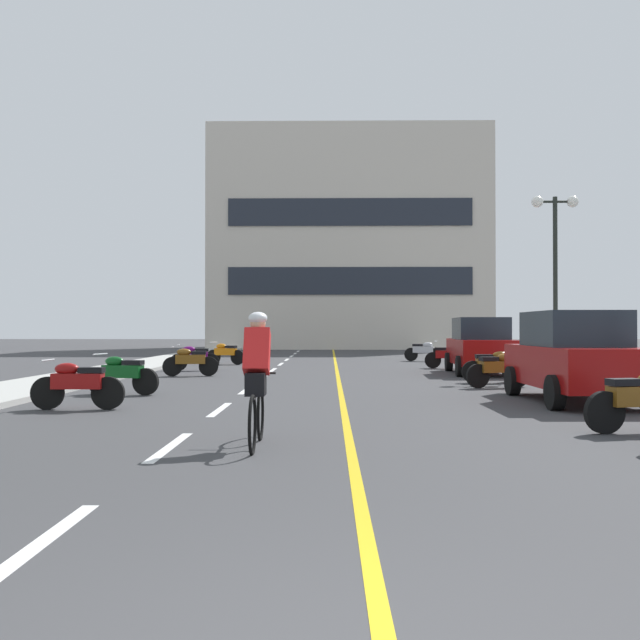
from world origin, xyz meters
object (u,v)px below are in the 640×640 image
Objects in this scene: motorcycle_4 at (122,374)px; motorcycle_8 at (194,357)px; motorcycle_2 at (640,399)px; motorcycle_10 at (225,353)px; street_lamp_mid at (555,244)px; parked_car_near at (574,356)px; cyclist_rider at (257,375)px; motorcycle_5 at (498,369)px; motorcycle_11 at (424,351)px; parked_car_mid at (480,346)px; motorcycle_3 at (77,384)px; motorcycle_9 at (448,356)px; motorcycle_7 at (190,361)px; motorcycle_6 at (494,365)px.

motorcycle_8 is at bearing 90.52° from motorcycle_4.
motorcycle_10 is at bearing 115.04° from motorcycle_2.
street_lamp_mid reaches higher than parked_car_near.
cyclist_rider reaches higher than motorcycle_2.
street_lamp_mid reaches higher than motorcycle_5.
parked_car_mid is at bearing -85.34° from motorcycle_11.
parked_car_mid reaches higher than motorcycle_3.
motorcycle_3 is 11.58m from motorcycle_8.
motorcycle_3 is at bearing -89.64° from motorcycle_4.
motorcycle_9 is (-0.54, 11.62, -0.44)m from parked_car_near.
parked_car_near reaches higher than motorcycle_11.
motorcycle_10 is at bearing 89.56° from motorcycle_7.
motorcycle_6 and motorcycle_10 have the same top height.
motorcycle_2 is at bearing -16.60° from motorcycle_3.
street_lamp_mid reaches higher than cyclist_rider.
motorcycle_3 and motorcycle_10 have the same top height.
cyclist_rider reaches higher than motorcycle_7.
motorcycle_8 is 1.04× the size of motorcycle_10.
motorcycle_11 is (-0.21, 21.31, 0.00)m from motorcycle_2.
motorcycle_8 is at bearing 90.48° from motorcycle_3.
motorcycle_10 is 1.00× the size of motorcycle_11.
street_lamp_mid reaches higher than parked_car_mid.
street_lamp_mid is 3.27× the size of motorcycle_2.
motorcycle_2 and motorcycle_11 have the same top height.
street_lamp_mid is 5.89m from motorcycle_9.
motorcycle_11 is at bearing 18.40° from motorcycle_10.
motorcycle_10 is (-8.64, 18.50, 0.00)m from motorcycle_2.
motorcycle_6 is 9.09m from motorcycle_7.
cyclist_rider is at bearing -107.28° from motorcycle_9.
motorcycle_3 and motorcycle_4 have the same top height.
motorcycle_8 is (-0.10, 11.58, 0.00)m from motorcycle_3.
motorcycle_4 is 0.99× the size of motorcycle_6.
motorcycle_5 is 13.84m from motorcycle_11.
cyclist_rider is (3.32, -19.71, 0.41)m from motorcycle_10.
motorcycle_11 is (-0.24, 12.31, 0.00)m from motorcycle_6.
motorcycle_4 and motorcycle_7 have the same top height.
motorcycle_6 and motorcycle_9 have the same top height.
parked_car_near is at bearing 42.54° from cyclist_rider.
motorcycle_3 and motorcycle_8 have the same top height.
motorcycle_7 is (-8.48, 4.08, 0.00)m from motorcycle_5.
motorcycle_10 is at bearing 162.24° from motorcycle_9.
motorcycle_8 is 1.00× the size of motorcycle_9.
motorcycle_9 and motorcycle_10 have the same top height.
motorcycle_9 is at bearing 9.36° from motorcycle_8.
motorcycle_3 is 15.82m from motorcycle_10.
motorcycle_8 and motorcycle_10 have the same top height.
motorcycle_2 is 5.47m from cyclist_rider.
motorcycle_4 is at bearing 118.75° from cyclist_rider.
motorcycle_5 is at bearing -98.95° from motorcycle_6.
motorcycle_2 is 0.99× the size of motorcycle_6.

